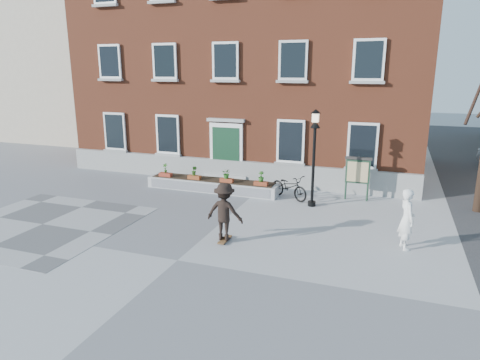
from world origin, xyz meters
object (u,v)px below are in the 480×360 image
at_px(bicycle, 289,187).
at_px(notice_board, 358,171).
at_px(lamp_post, 314,145).
at_px(bystander, 407,219).
at_px(skateboarder, 225,212).

relative_size(bicycle, notice_board, 1.08).
bearing_deg(bicycle, lamp_post, -91.30).
bearing_deg(bystander, skateboarder, 84.06).
distance_m(bicycle, lamp_post, 2.40).
bearing_deg(bicycle, notice_board, -44.80).
bearing_deg(skateboarder, bystander, 14.39).
bearing_deg(skateboarder, notice_board, 59.52).
xyz_separation_m(lamp_post, skateboarder, (-1.96, -4.65, -1.53)).
distance_m(notice_board, skateboarder, 7.07).
xyz_separation_m(bicycle, lamp_post, (1.13, -0.68, 2.01)).
xyz_separation_m(bicycle, skateboarder, (-0.83, -5.34, 0.48)).
height_order(bicycle, lamp_post, lamp_post).
bearing_deg(lamp_post, bystander, -42.71).
xyz_separation_m(bicycle, bystander, (4.65, -3.93, 0.43)).
height_order(bicycle, bystander, bystander).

